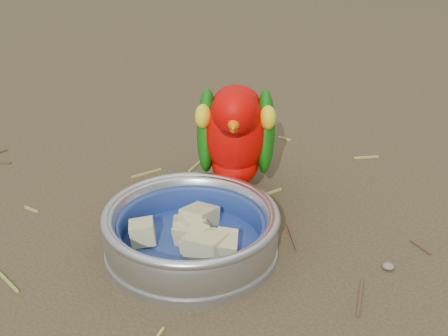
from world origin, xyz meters
The scene contains 6 objects.
ground centered at (0.00, 0.00, 0.00)m, with size 60.00×60.00×0.00m, color #443723.
food_bowl centered at (0.03, 0.04, 0.01)m, with size 0.22×0.22×0.02m, color #B2B2BA.
bowl_wall centered at (0.03, 0.04, 0.04)m, with size 0.22×0.22×0.04m, color #B2B2BA, non-canonical shape.
fruit_wedges centered at (0.03, 0.04, 0.03)m, with size 0.13×0.13×0.03m, color tan, non-canonical shape.
lory_parrot centered at (-0.01, 0.18, 0.09)m, with size 0.11×0.23×0.18m, color #CA0400, non-canonical shape.
ground_debris centered at (0.04, 0.04, 0.00)m, with size 0.90×0.80×0.01m, color #9A9340, non-canonical shape.
Camera 1 is at (0.52, -0.49, 0.49)m, focal length 55.00 mm.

